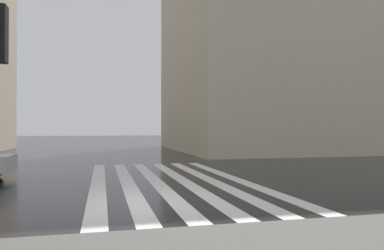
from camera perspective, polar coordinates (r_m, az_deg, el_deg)
name	(u,v)px	position (r m, az deg, el deg)	size (l,w,h in m)	color
ground_plane	(139,203)	(9.54, -8.31, -11.95)	(220.00, 220.00, 0.00)	black
zebra_crossing	(168,180)	(13.65, -3.69, -8.53)	(13.00, 5.50, 0.01)	silver
haussmann_block_corner	(310,31)	(37.77, 17.87, 13.69)	(18.62, 25.72, 22.97)	beige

